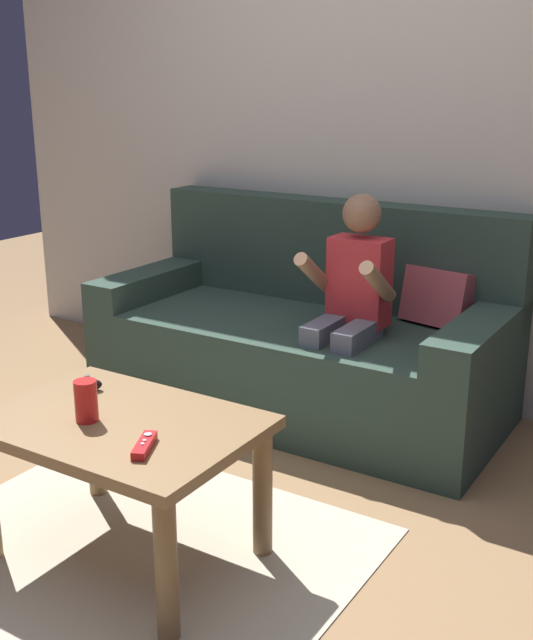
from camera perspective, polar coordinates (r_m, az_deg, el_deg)
name	(u,v)px	position (r m, az deg, el deg)	size (l,w,h in m)	color
ground_plane	(129,569)	(2.47, -9.95, -17.38)	(8.68, 8.68, 0.00)	olive
wall_back	(387,113)	(3.52, 8.74, 14.66)	(4.34, 0.05, 2.50)	beige
couch	(306,341)	(3.42, 2.91, -1.51)	(1.74, 0.80, 0.88)	#2D4238
person_seated_on_couch	(349,304)	(3.06, 6.01, 1.18)	(0.33, 0.40, 0.97)	slate
coffee_table	(122,445)	(2.35, -10.43, -8.93)	(0.78, 0.55, 0.45)	brown
area_rug	(129,553)	(2.53, -9.98, -16.35)	(1.35, 1.16, 0.01)	#BCB299
game_remote_red_near_edge	(144,445)	(2.12, -8.86, -8.99)	(0.09, 0.14, 0.03)	red
nunchuk_black	(88,385)	(2.54, -12.87, -4.60)	(0.10, 0.09, 0.05)	black
soda_can	(86,401)	(2.30, -12.98, -5.75)	(0.07, 0.07, 0.12)	red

